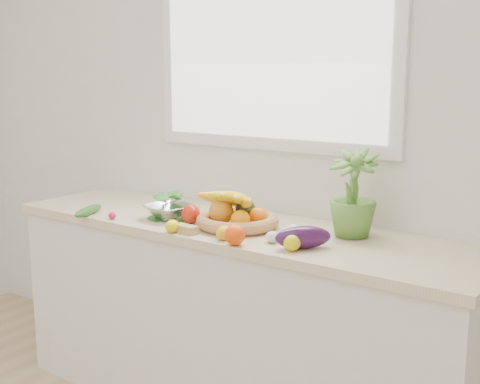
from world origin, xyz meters
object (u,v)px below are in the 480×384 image
Objects in this scene: apple at (191,214)px; potted_herb at (353,192)px; fruit_basket at (237,216)px; cucumber at (88,211)px; eggplant at (303,237)px; colander_with_spinach at (168,207)px.

apple is 0.72m from potted_herb.
fruit_basket is at bearing 14.97° from apple.
cucumber is at bearing -162.70° from fruit_basket.
fruit_basket reaches higher than eggplant.
fruit_basket is 1.65× the size of colander_with_spinach.
eggplant reaches higher than apple.
fruit_basket reaches higher than colander_with_spinach.
cucumber is at bearing -155.40° from colander_with_spinach.
fruit_basket is (-0.46, -0.15, -0.13)m from potted_herb.
fruit_basket is at bearing 9.13° from colander_with_spinach.
cucumber is 0.99× the size of colander_with_spinach.
colander_with_spinach is at bearing -170.87° from fruit_basket.
apple is 0.36× the size of cucumber.
colander_with_spinach is (-0.14, 0.00, 0.01)m from apple.
potted_herb is (0.07, 0.27, 0.14)m from eggplant.
eggplant is at bearing -5.48° from apple.
eggplant is 0.31m from potted_herb.
cucumber is 0.39m from colander_with_spinach.
colander_with_spinach is at bearing -165.51° from potted_herb.
colander_with_spinach reaches higher than apple.
potted_herb reaches higher than eggplant.
apple is 0.39× the size of eggplant.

